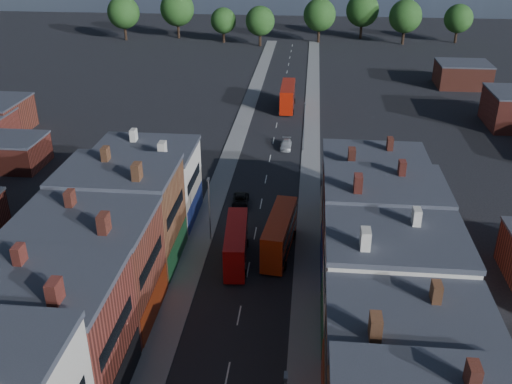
% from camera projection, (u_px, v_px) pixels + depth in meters
% --- Properties ---
extents(pavement_west, '(3.00, 200.00, 0.12)m').
position_uv_depth(pavement_west, '(224.00, 172.00, 86.57)').
color(pavement_west, gray).
rests_on(pavement_west, ground).
extents(pavement_east, '(3.00, 200.00, 0.12)m').
position_uv_depth(pavement_east, '(310.00, 175.00, 85.43)').
color(pavement_east, gray).
rests_on(pavement_east, ground).
extents(terrace_west, '(12.00, 80.00, 11.92)m').
position_uv_depth(terrace_west, '(12.00, 379.00, 39.92)').
color(terrace_west, maroon).
rests_on(terrace_west, ground).
extents(lamp_post_2, '(0.25, 0.70, 8.12)m').
position_uv_depth(lamp_post_2, '(209.00, 205.00, 66.53)').
color(lamp_post_2, slate).
rests_on(lamp_post_2, ground).
extents(lamp_post_3, '(0.25, 0.70, 8.12)m').
position_uv_depth(lamp_post_3, '(304.00, 123.00, 92.45)').
color(lamp_post_3, slate).
rests_on(lamp_post_3, ground).
extents(bus_0, '(3.08, 10.05, 4.28)m').
position_uv_depth(bus_0, '(236.00, 244.00, 63.32)').
color(bus_0, '#AC0C09').
rests_on(bus_0, ground).
extents(bus_1, '(3.62, 10.97, 4.65)m').
position_uv_depth(bus_1, '(279.00, 233.00, 64.98)').
color(bus_1, '#B9290A').
rests_on(bus_1, ground).
extents(bus_2, '(2.88, 11.29, 4.88)m').
position_uv_depth(bus_2, '(288.00, 96.00, 113.66)').
color(bus_2, '#9F1707').
rests_on(bus_2, ground).
extents(car_2, '(2.34, 4.68, 1.27)m').
position_uv_depth(car_2, '(240.00, 201.00, 76.52)').
color(car_2, black).
rests_on(car_2, ground).
extents(car_3, '(1.84, 4.45, 1.29)m').
position_uv_depth(car_3, '(286.00, 145.00, 95.11)').
color(car_3, '#BDBDBD').
rests_on(car_3, ground).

